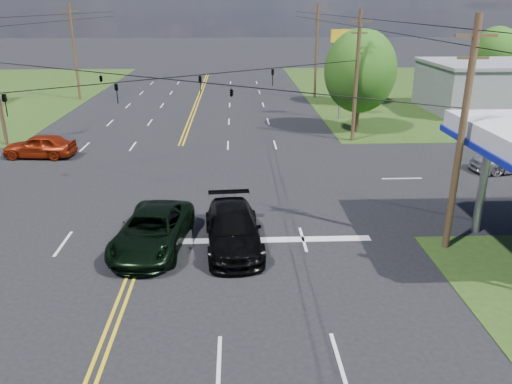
{
  "coord_description": "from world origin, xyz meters",
  "views": [
    {
      "loc": [
        4.08,
        -15.85,
        9.74
      ],
      "look_at": [
        5.0,
        6.0,
        1.54
      ],
      "focal_mm": 35.0,
      "sensor_mm": 36.0,
      "label": 1
    }
  ],
  "objects_px": {
    "pole_left_far": "(74,51)",
    "tree_right_b": "(356,63)",
    "suv_black": "(233,229)",
    "tree_far_r": "(495,54)",
    "retail_ne": "(502,88)",
    "pole_right_far": "(316,50)",
    "tree_right_a": "(360,71)",
    "pole_ne": "(356,76)",
    "pickup_dkgreen": "(152,230)",
    "pole_se": "(461,136)"
  },
  "relations": [
    {
      "from": "pole_left_far",
      "to": "suv_black",
      "type": "bearing_deg",
      "value": -65.14
    },
    {
      "from": "pole_left_far",
      "to": "tree_far_r",
      "type": "xyz_separation_m",
      "value": [
        47.0,
        2.0,
        -0.62
      ]
    },
    {
      "from": "pole_se",
      "to": "tree_right_b",
      "type": "relative_size",
      "value": 1.34
    },
    {
      "from": "pole_left_far",
      "to": "pole_right_far",
      "type": "distance_m",
      "value": 26.0
    },
    {
      "from": "tree_right_a",
      "to": "tree_right_b",
      "type": "bearing_deg",
      "value": 78.23
    },
    {
      "from": "tree_right_b",
      "to": "pickup_dkgreen",
      "type": "relative_size",
      "value": 1.22
    },
    {
      "from": "tree_right_b",
      "to": "pole_se",
      "type": "bearing_deg",
      "value": -96.05
    },
    {
      "from": "pole_left_far",
      "to": "pickup_dkgreen",
      "type": "xyz_separation_m",
      "value": [
        13.5,
        -36.5,
        -4.36
      ]
    },
    {
      "from": "retail_ne",
      "to": "suv_black",
      "type": "xyz_separation_m",
      "value": [
        -26.09,
        -28.5,
        -1.38
      ]
    },
    {
      "from": "pole_se",
      "to": "pole_left_far",
      "type": "relative_size",
      "value": 0.95
    },
    {
      "from": "pole_se",
      "to": "pole_ne",
      "type": "height_order",
      "value": "same"
    },
    {
      "from": "pole_ne",
      "to": "pole_left_far",
      "type": "distance_m",
      "value": 32.2
    },
    {
      "from": "tree_right_b",
      "to": "pickup_dkgreen",
      "type": "distance_m",
      "value": 36.39
    },
    {
      "from": "pole_ne",
      "to": "pole_right_far",
      "type": "distance_m",
      "value": 19.0
    },
    {
      "from": "pole_right_far",
      "to": "tree_right_b",
      "type": "bearing_deg",
      "value": -48.81
    },
    {
      "from": "tree_right_a",
      "to": "pickup_dkgreen",
      "type": "xyz_separation_m",
      "value": [
        -13.5,
        -20.5,
        -4.06
      ]
    },
    {
      "from": "pole_right_far",
      "to": "pickup_dkgreen",
      "type": "distance_m",
      "value": 38.83
    },
    {
      "from": "pole_ne",
      "to": "tree_right_b",
      "type": "xyz_separation_m",
      "value": [
        3.5,
        15.0,
        -0.7
      ]
    },
    {
      "from": "retail_ne",
      "to": "pole_right_far",
      "type": "relative_size",
      "value": 1.4
    },
    {
      "from": "pole_left_far",
      "to": "pickup_dkgreen",
      "type": "height_order",
      "value": "pole_left_far"
    },
    {
      "from": "pole_left_far",
      "to": "tree_right_b",
      "type": "xyz_separation_m",
      "value": [
        29.5,
        -4.0,
        -0.95
      ]
    },
    {
      "from": "retail_ne",
      "to": "pole_right_far",
      "type": "xyz_separation_m",
      "value": [
        -17.0,
        8.0,
        2.97
      ]
    },
    {
      "from": "pole_left_far",
      "to": "pole_right_far",
      "type": "bearing_deg",
      "value": 0.0
    },
    {
      "from": "retail_ne",
      "to": "pickup_dkgreen",
      "type": "relative_size",
      "value": 2.41
    },
    {
      "from": "retail_ne",
      "to": "pole_left_far",
      "type": "relative_size",
      "value": 1.4
    },
    {
      "from": "pole_ne",
      "to": "tree_far_r",
      "type": "distance_m",
      "value": 29.7
    },
    {
      "from": "retail_ne",
      "to": "pole_se",
      "type": "height_order",
      "value": "pole_se"
    },
    {
      "from": "pole_right_far",
      "to": "tree_right_b",
      "type": "height_order",
      "value": "pole_right_far"
    },
    {
      "from": "pole_se",
      "to": "pole_right_far",
      "type": "xyz_separation_m",
      "value": [
        0.0,
        37.0,
        0.25
      ]
    },
    {
      "from": "pole_left_far",
      "to": "tree_right_b",
      "type": "relative_size",
      "value": 1.41
    },
    {
      "from": "retail_ne",
      "to": "suv_black",
      "type": "relative_size",
      "value": 2.48
    },
    {
      "from": "pole_ne",
      "to": "pickup_dkgreen",
      "type": "height_order",
      "value": "pole_ne"
    },
    {
      "from": "pole_ne",
      "to": "tree_right_a",
      "type": "distance_m",
      "value": 3.16
    },
    {
      "from": "pole_left_far",
      "to": "pickup_dkgreen",
      "type": "bearing_deg",
      "value": -69.7
    },
    {
      "from": "tree_far_r",
      "to": "suv_black",
      "type": "height_order",
      "value": "tree_far_r"
    },
    {
      "from": "pole_left_far",
      "to": "suv_black",
      "type": "height_order",
      "value": "pole_left_far"
    },
    {
      "from": "pole_left_far",
      "to": "pole_se",
      "type": "bearing_deg",
      "value": -54.9
    },
    {
      "from": "suv_black",
      "to": "tree_far_r",
      "type": "bearing_deg",
      "value": 47.82
    },
    {
      "from": "retail_ne",
      "to": "pole_ne",
      "type": "xyz_separation_m",
      "value": [
        -17.0,
        -11.0,
        2.72
      ]
    },
    {
      "from": "retail_ne",
      "to": "pickup_dkgreen",
      "type": "xyz_separation_m",
      "value": [
        -29.5,
        -28.5,
        -1.39
      ]
    },
    {
      "from": "pole_ne",
      "to": "suv_black",
      "type": "height_order",
      "value": "pole_ne"
    },
    {
      "from": "pole_se",
      "to": "pole_right_far",
      "type": "relative_size",
      "value": 0.95
    },
    {
      "from": "retail_ne",
      "to": "pole_ne",
      "type": "relative_size",
      "value": 1.47
    },
    {
      "from": "pole_se",
      "to": "tree_far_r",
      "type": "height_order",
      "value": "pole_se"
    },
    {
      "from": "tree_right_a",
      "to": "tree_far_r",
      "type": "bearing_deg",
      "value": 41.99
    },
    {
      "from": "tree_right_b",
      "to": "retail_ne",
      "type": "bearing_deg",
      "value": -16.5
    },
    {
      "from": "tree_right_b",
      "to": "suv_black",
      "type": "relative_size",
      "value": 1.26
    },
    {
      "from": "tree_far_r",
      "to": "tree_right_a",
      "type": "bearing_deg",
      "value": -138.01
    },
    {
      "from": "tree_right_a",
      "to": "tree_right_b",
      "type": "relative_size",
      "value": 1.15
    },
    {
      "from": "tree_right_a",
      "to": "pickup_dkgreen",
      "type": "height_order",
      "value": "tree_right_a"
    }
  ]
}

